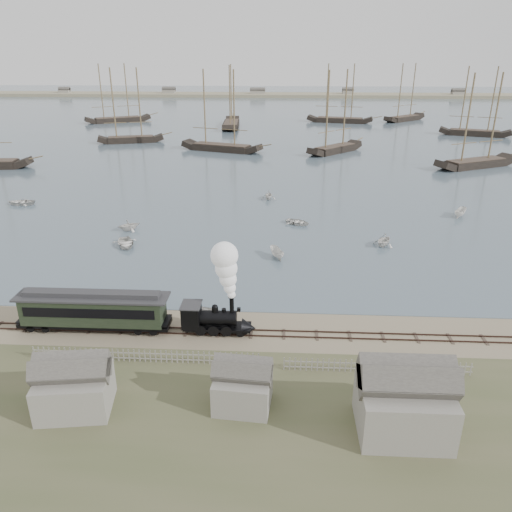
{
  "coord_description": "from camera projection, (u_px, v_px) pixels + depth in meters",
  "views": [
    {
      "loc": [
        4.53,
        -41.51,
        24.1
      ],
      "look_at": [
        1.89,
        8.19,
        3.5
      ],
      "focal_mm": 35.0,
      "sensor_mm": 36.0,
      "label": 1
    }
  ],
  "objects": [
    {
      "name": "schooner_8",
      "position": [
        341.0,
        93.0,
        174.89
      ],
      "size": [
        23.65,
        10.05,
        20.0
      ],
      "primitive_type": null,
      "rotation": [
        0.0,
        0.0,
        -0.21
      ],
      "color": "black",
      "rests_on": "harbor_water"
    },
    {
      "name": "beached_dinghy",
      "position": [
        213.0,
        314.0,
        48.38
      ],
      "size": [
        4.11,
        4.54,
        0.77
      ],
      "primitive_type": "imported",
      "rotation": [
        0.0,
        0.0,
        1.08
      ],
      "color": "silver",
      "rests_on": "ground"
    },
    {
      "name": "schooner_5",
      "position": [
        480.0,
        101.0,
        147.32
      ],
      "size": [
        20.77,
        10.72,
        20.0
      ],
      "primitive_type": null,
      "rotation": [
        0.0,
        0.0,
        -0.31
      ],
      "color": "black",
      "rests_on": "harbor_water"
    },
    {
      "name": "harbor_water",
      "position": [
        272.0,
        113.0,
        204.59
      ],
      "size": [
        600.0,
        336.0,
        0.06
      ],
      "primitive_type": "cube",
      "color": "#485D67",
      "rests_on": "ground"
    },
    {
      "name": "schooner_4",
      "position": [
        483.0,
        121.0,
        106.77
      ],
      "size": [
        20.4,
        13.41,
        20.0
      ],
      "primitive_type": null,
      "rotation": [
        0.0,
        0.0,
        0.47
      ],
      "color": "black",
      "rests_on": "harbor_water"
    },
    {
      "name": "rowboat_1",
      "position": [
        129.0,
        225.0,
        71.48
      ],
      "size": [
        4.04,
        4.15,
        1.67
      ],
      "primitive_type": "imported",
      "rotation": [
        0.0,
        0.0,
        2.17
      ],
      "color": "silver",
      "rests_on": "harbor_water"
    },
    {
      "name": "far_spit",
      "position": [
        275.0,
        97.0,
        278.42
      ],
      "size": [
        500.0,
        20.0,
        1.8
      ],
      "primitive_type": "cube",
      "color": "gray",
      "rests_on": "ground"
    },
    {
      "name": "schooner_6",
      "position": [
        115.0,
        93.0,
        175.79
      ],
      "size": [
        22.66,
        15.33,
        20.0
      ],
      "primitive_type": null,
      "rotation": [
        0.0,
        0.0,
        0.49
      ],
      "color": "black",
      "rests_on": "harbor_water"
    },
    {
      "name": "picket_fence_west",
      "position": [
        146.0,
        362.0,
        41.6
      ],
      "size": [
        19.0,
        0.1,
        1.2
      ],
      "primitive_type": null,
      "color": "gray",
      "rests_on": "ground"
    },
    {
      "name": "rowboat_4",
      "position": [
        384.0,
        240.0,
        65.82
      ],
      "size": [
        4.24,
        4.15,
        1.7
      ],
      "primitive_type": "imported",
      "rotation": [
        0.0,
        0.0,
        5.65
      ],
      "color": "silver",
      "rests_on": "harbor_water"
    },
    {
      "name": "rowboat_7",
      "position": [
        269.0,
        195.0,
        86.46
      ],
      "size": [
        3.13,
        2.76,
        1.55
      ],
      "primitive_type": "imported",
      "rotation": [
        0.0,
        0.0,
        6.2
      ],
      "color": "silver",
      "rests_on": "harbor_water"
    },
    {
      "name": "rowboat_6",
      "position": [
        21.0,
        202.0,
        83.63
      ],
      "size": [
        3.34,
        4.54,
        0.91
      ],
      "primitive_type": "imported",
      "rotation": [
        0.0,
        0.0,
        4.76
      ],
      "color": "silver",
      "rests_on": "harbor_water"
    },
    {
      "name": "schooner_3",
      "position": [
        337.0,
        112.0,
        122.53
      ],
      "size": [
        15.44,
        15.88,
        20.0
      ],
      "primitive_type": null,
      "rotation": [
        0.0,
        0.0,
        0.81
      ],
      "color": "black",
      "rests_on": "harbor_water"
    },
    {
      "name": "locomotive",
      "position": [
        224.0,
        295.0,
        44.42
      ],
      "size": [
        6.76,
        2.53,
        8.43
      ],
      "color": "black",
      "rests_on": "ground"
    },
    {
      "name": "schooner_9",
      "position": [
        407.0,
        92.0,
        179.14
      ],
      "size": [
        17.65,
        16.48,
        20.0
      ],
      "primitive_type": null,
      "rotation": [
        0.0,
        0.0,
        0.73
      ],
      "color": "black",
      "rests_on": "harbor_water"
    },
    {
      "name": "shed_mid",
      "position": [
        243.0,
        405.0,
        36.57
      ],
      "size": [
        4.0,
        3.5,
        3.6
      ],
      "primitive_type": null,
      "color": "gray",
      "rests_on": "ground"
    },
    {
      "name": "ground",
      "position": [
        232.0,
        322.0,
        47.74
      ],
      "size": [
        600.0,
        600.0,
        0.0
      ],
      "primitive_type": "plane",
      "color": "gray",
      "rests_on": "ground"
    },
    {
      "name": "shed_left",
      "position": [
        77.0,
        408.0,
        36.24
      ],
      "size": [
        5.0,
        4.0,
        4.1
      ],
      "primitive_type": null,
      "color": "gray",
      "rests_on": "ground"
    },
    {
      "name": "schooner_7",
      "position": [
        231.0,
        96.0,
        164.16
      ],
      "size": [
        6.79,
        24.33,
        20.0
      ],
      "primitive_type": null,
      "rotation": [
        0.0,
        0.0,
        1.62
      ],
      "color": "black",
      "rests_on": "harbor_water"
    },
    {
      "name": "rowboat_5",
      "position": [
        460.0,
        213.0,
        77.46
      ],
      "size": [
        3.52,
        3.03,
        1.32
      ],
      "primitive_type": "imported",
      "rotation": [
        0.0,
        0.0,
        2.52
      ],
      "color": "silver",
      "rests_on": "harbor_water"
    },
    {
      "name": "shed_right",
      "position": [
        400.0,
        430.0,
        34.19
      ],
      "size": [
        6.0,
        5.0,
        5.1
      ],
      "primitive_type": null,
      "color": "gray",
      "rests_on": "ground"
    },
    {
      "name": "rowboat_2",
      "position": [
        277.0,
        253.0,
        62.08
      ],
      "size": [
        3.41,
        2.34,
        1.23
      ],
      "primitive_type": "imported",
      "rotation": [
        0.0,
        0.0,
        3.54
      ],
      "color": "silver",
      "rests_on": "harbor_water"
    },
    {
      "name": "rowboat_0",
      "position": [
        126.0,
        243.0,
        65.82
      ],
      "size": [
        5.32,
        4.65,
        0.92
      ],
      "primitive_type": "imported",
      "rotation": [
        0.0,
        0.0,
        0.4
      ],
      "color": "silver",
      "rests_on": "harbor_water"
    },
    {
      "name": "rowboat_3",
      "position": [
        298.0,
        222.0,
        74.12
      ],
      "size": [
        4.17,
        4.6,
        0.78
      ],
      "primitive_type": "imported",
      "rotation": [
        0.0,
        0.0,
        1.07
      ],
      "color": "silver",
      "rests_on": "harbor_water"
    },
    {
      "name": "picket_fence_east",
      "position": [
        377.0,
        373.0,
        40.21
      ],
      "size": [
        15.0,
        0.1,
        1.2
      ],
      "primitive_type": null,
      "color": "gray",
      "rests_on": "ground"
    },
    {
      "name": "rail_track",
      "position": [
        230.0,
        332.0,
        45.88
      ],
      "size": [
        120.0,
        1.8,
        0.16
      ],
      "color": "#34231C",
      "rests_on": "ground"
    },
    {
      "name": "passenger_coach",
      "position": [
        93.0,
        309.0,
        45.69
      ],
      "size": [
        13.96,
        2.69,
        3.39
      ],
      "color": "black",
      "rests_on": "ground"
    },
    {
      "name": "schooner_2",
      "position": [
        221.0,
        111.0,
        124.57
      ],
      "size": [
        21.79,
        11.72,
        20.0
      ],
      "primitive_type": null,
      "rotation": [
        0.0,
        0.0,
        -0.34
      ],
      "color": "black",
      "rests_on": "harbor_water"
    },
    {
      "name": "schooner_1",
      "position": [
        128.0,
        106.0,
        136.14
      ],
      "size": [
        18.35,
        8.86,
        20.0
      ],
      "primitive_type": null,
      "rotation": [
        0.0,
        0.0,
        0.28
      ],
      "color": "black",
      "rests_on": "harbor_water"
    }
  ]
}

